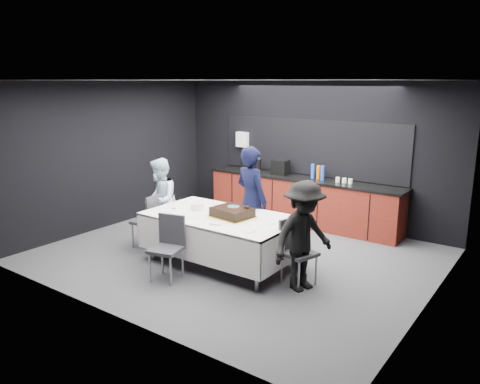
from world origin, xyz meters
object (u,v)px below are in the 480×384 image
at_px(party_table, 221,224).
at_px(person_right, 303,236).
at_px(chair_left, 150,217).
at_px(person_center, 251,200).
at_px(cake_assembly, 232,212).
at_px(chair_near, 169,242).
at_px(person_left, 160,200).
at_px(plate_stack, 197,206).
at_px(chair_right, 295,246).
at_px(champagne_flute, 173,199).

xyz_separation_m(party_table, person_right, (1.48, -0.10, 0.12)).
bearing_deg(chair_left, person_center, 29.15).
distance_m(cake_assembly, chair_near, 1.06).
xyz_separation_m(person_left, person_right, (3.01, -0.32, 0.02)).
bearing_deg(plate_stack, cake_assembly, -1.51).
xyz_separation_m(party_table, chair_right, (1.28, 0.05, -0.11)).
height_order(chair_left, person_left, person_left).
distance_m(plate_stack, chair_right, 1.82).
relative_size(party_table, cake_assembly, 3.50).
xyz_separation_m(chair_left, person_left, (-0.11, 0.36, 0.21)).
bearing_deg(champagne_flute, person_right, 1.38).
relative_size(chair_near, person_right, 0.61).
height_order(plate_stack, champagne_flute, champagne_flute).
distance_m(plate_stack, person_right, 1.99).
xyz_separation_m(champagne_flute, person_left, (-0.68, 0.37, -0.20)).
distance_m(plate_stack, chair_left, 0.98).
xyz_separation_m(cake_assembly, chair_left, (-1.63, -0.16, -0.32)).
relative_size(plate_stack, person_center, 0.12).
bearing_deg(cake_assembly, plate_stack, 178.49).
bearing_deg(plate_stack, person_right, -3.85).
bearing_deg(plate_stack, party_table, -4.29).
xyz_separation_m(party_table, person_left, (-1.53, 0.22, 0.10)).
bearing_deg(person_center, plate_stack, 62.15).
height_order(champagne_flute, chair_right, champagne_flute).
relative_size(person_center, person_left, 1.20).
height_order(cake_assembly, chair_left, cake_assembly).
relative_size(chair_near, person_center, 0.52).
height_order(cake_assembly, person_left, person_left).
bearing_deg(party_table, person_right, -3.70).
bearing_deg(plate_stack, chair_near, -75.52).
distance_m(champagne_flute, person_left, 0.80).
height_order(person_center, person_left, person_center).
distance_m(plate_stack, person_left, 1.04).
xyz_separation_m(cake_assembly, person_right, (1.28, -0.12, -0.09)).
xyz_separation_m(champagne_flute, person_right, (2.33, 0.06, -0.18)).
bearing_deg(chair_left, chair_near, -32.64).
distance_m(chair_near, person_center, 1.66).
relative_size(cake_assembly, plate_stack, 3.22).
bearing_deg(person_left, person_center, 68.04).
bearing_deg(chair_near, plate_stack, 104.48).
distance_m(champagne_flute, chair_left, 0.70).
height_order(cake_assembly, plate_stack, cake_assembly).
bearing_deg(person_left, person_right, 45.34).
relative_size(champagne_flute, person_center, 0.13).
bearing_deg(person_right, person_left, 102.05).
height_order(chair_near, person_left, person_left).
height_order(chair_near, person_center, person_center).
distance_m(party_table, person_left, 1.55).
relative_size(chair_left, person_right, 0.61).
relative_size(plate_stack, person_right, 0.14).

